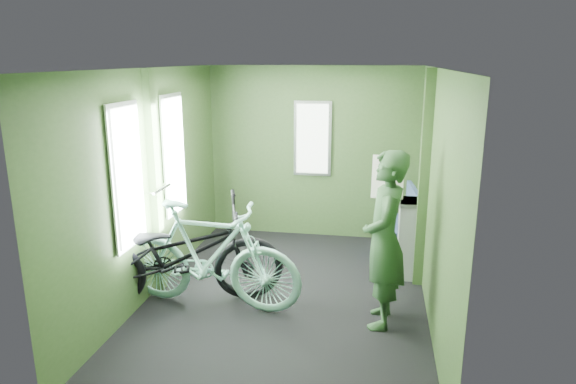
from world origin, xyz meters
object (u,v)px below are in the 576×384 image
(bicycle_black, at_px, (182,305))
(bicycle_mint, at_px, (210,308))
(bench_seat, at_px, (397,234))
(passenger, at_px, (384,240))
(waste_box, at_px, (410,238))

(bicycle_black, distance_m, bicycle_mint, 0.30)
(bench_seat, bearing_deg, bicycle_mint, -141.32)
(bicycle_black, distance_m, passenger, 2.12)
(bicycle_mint, distance_m, passenger, 1.85)
(bicycle_mint, height_order, bench_seat, bench_seat)
(bicycle_black, height_order, bench_seat, bench_seat)
(bicycle_mint, relative_size, bench_seat, 2.15)
(bicycle_black, relative_size, bench_seat, 2.37)
(passenger, distance_m, bench_seat, 1.89)
(bicycle_mint, distance_m, bench_seat, 2.60)
(waste_box, relative_size, bench_seat, 1.02)
(passenger, xyz_separation_m, waste_box, (0.30, 1.15, -0.38))
(bicycle_mint, bearing_deg, bicycle_black, 90.28)
(bicycle_mint, bearing_deg, waste_box, -54.31)
(waste_box, bearing_deg, bicycle_black, -153.34)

